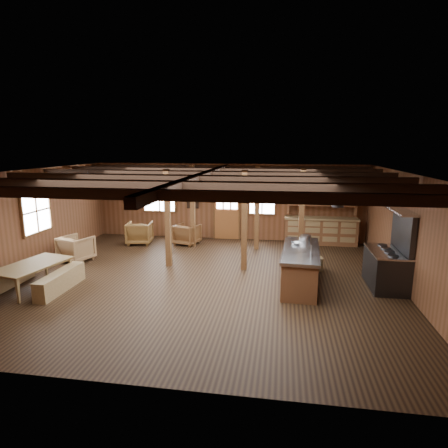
{
  "coord_description": "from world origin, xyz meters",
  "views": [
    {
      "loc": [
        2.01,
        -9.11,
        3.44
      ],
      "look_at": [
        0.48,
        0.71,
        1.35
      ],
      "focal_mm": 30.0,
      "sensor_mm": 36.0,
      "label": 1
    }
  ],
  "objects_px": {
    "armchair_b": "(187,234)",
    "armchair_c": "(76,248)",
    "kitchen_island": "(300,267)",
    "dining_table": "(34,276)",
    "armchair_a": "(140,233)",
    "commercial_range": "(388,262)"
  },
  "relations": [
    {
      "from": "armchair_b",
      "to": "armchair_c",
      "type": "distance_m",
      "value": 3.72
    },
    {
      "from": "kitchen_island",
      "to": "armchair_b",
      "type": "relative_size",
      "value": 3.2
    },
    {
      "from": "armchair_c",
      "to": "kitchen_island",
      "type": "bearing_deg",
      "value": -169.48
    },
    {
      "from": "dining_table",
      "to": "armchair_b",
      "type": "bearing_deg",
      "value": -17.98
    },
    {
      "from": "kitchen_island",
      "to": "dining_table",
      "type": "height_order",
      "value": "kitchen_island"
    },
    {
      "from": "armchair_a",
      "to": "armchair_c",
      "type": "distance_m",
      "value": 2.51
    },
    {
      "from": "kitchen_island",
      "to": "armchair_a",
      "type": "relative_size",
      "value": 2.94
    },
    {
      "from": "commercial_range",
      "to": "armchair_b",
      "type": "distance_m",
      "value": 6.75
    },
    {
      "from": "commercial_range",
      "to": "armchair_a",
      "type": "distance_m",
      "value": 8.2
    },
    {
      "from": "kitchen_island",
      "to": "armchair_c",
      "type": "xyz_separation_m",
      "value": [
        -6.62,
        1.01,
        -0.09
      ]
    },
    {
      "from": "dining_table",
      "to": "armchair_a",
      "type": "xyz_separation_m",
      "value": [
        0.93,
        4.51,
        0.08
      ]
    },
    {
      "from": "kitchen_island",
      "to": "commercial_range",
      "type": "relative_size",
      "value": 1.3
    },
    {
      "from": "kitchen_island",
      "to": "armchair_c",
      "type": "bearing_deg",
      "value": 174.83
    },
    {
      "from": "commercial_range",
      "to": "armchair_a",
      "type": "height_order",
      "value": "commercial_range"
    },
    {
      "from": "kitchen_island",
      "to": "armchair_a",
      "type": "bearing_deg",
      "value": 152.86
    },
    {
      "from": "armchair_b",
      "to": "armchair_c",
      "type": "xyz_separation_m",
      "value": [
        -2.83,
        -2.42,
        0.03
      ]
    },
    {
      "from": "armchair_b",
      "to": "armchair_c",
      "type": "height_order",
      "value": "armchair_c"
    },
    {
      "from": "kitchen_island",
      "to": "dining_table",
      "type": "distance_m",
      "value": 6.54
    },
    {
      "from": "commercial_range",
      "to": "kitchen_island",
      "type": "bearing_deg",
      "value": -174.55
    },
    {
      "from": "kitchen_island",
      "to": "commercial_range",
      "type": "distance_m",
      "value": 2.15
    },
    {
      "from": "armchair_a",
      "to": "armchair_b",
      "type": "relative_size",
      "value": 1.09
    },
    {
      "from": "dining_table",
      "to": "armchair_b",
      "type": "height_order",
      "value": "armchair_b"
    }
  ]
}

